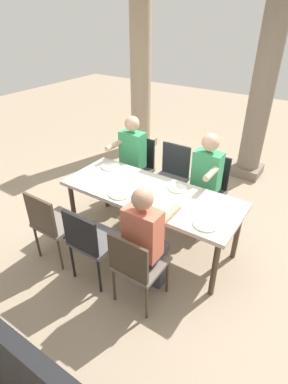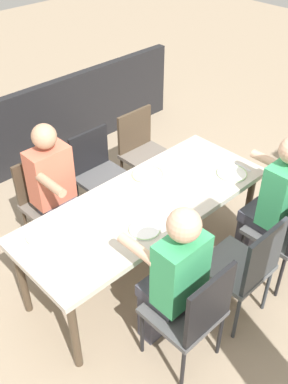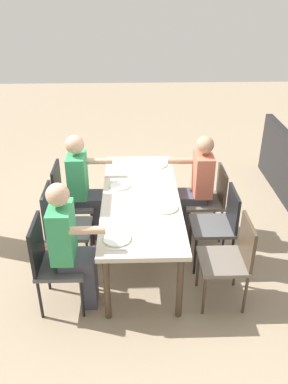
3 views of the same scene
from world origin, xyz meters
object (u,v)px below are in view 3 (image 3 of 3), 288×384
(chair_west_south, at_px, (232,256))
(plate_1, at_px, (165,208))
(chair_mid_south, at_px, (220,222))
(plate_2, at_px, (120,186))
(chair_east_south, at_px, (210,197))
(diner_man_white, at_px, (196,185))
(plate_0, at_px, (117,239))
(chair_east_north, at_px, (68,197))
(chair_mid_north, at_px, (61,223))
(chair_west_north, at_px, (52,259))
(plate_3, at_px, (157,164))
(diner_woman_green, at_px, (84,185))
(dining_table, at_px, (141,202))
(diner_guest_third, at_px, (71,244))

(chair_west_south, xyz_separation_m, plate_1, (0.50, 0.58, 0.23))
(chair_mid_south, height_order, plate_2, chair_mid_south)
(chair_mid_south, height_order, chair_east_south, chair_mid_south)
(diner_man_white, relative_size, plate_0, 4.99)
(chair_east_north, height_order, chair_east_south, chair_east_north)
(chair_mid_south, height_order, plate_0, chair_mid_south)
(chair_mid_north, xyz_separation_m, diner_man_white, (0.56, -1.47, 0.13))
(chair_west_north, relative_size, plate_3, 3.57)
(chair_west_north, xyz_separation_m, diner_woman_green, (1.13, -0.19, 0.17))
(dining_table, xyz_separation_m, chair_east_south, (0.38, -0.82, -0.17))
(diner_woman_green, bearing_deg, chair_west_south, -127.75)
(dining_table, bearing_deg, plate_0, 163.40)
(diner_man_white, distance_m, plate_2, 0.89)
(plate_1, bearing_deg, chair_east_north, 59.73)
(chair_east_north, distance_m, diner_guest_third, 1.16)
(plate_0, bearing_deg, plate_2, -0.11)
(plate_3, bearing_deg, plate_1, -178.55)
(plate_1, bearing_deg, diner_man_white, -32.90)
(dining_table, height_order, chair_west_south, chair_west_south)
(chair_mid_south, bearing_deg, diner_man_white, 17.07)
(chair_west_south, bearing_deg, chair_mid_south, 0.20)
(diner_man_white, bearing_deg, plate_0, 142.57)
(chair_west_north, distance_m, plate_1, 1.20)
(dining_table, distance_m, plate_2, 0.33)
(plate_1, bearing_deg, plate_0, 137.72)
(chair_east_north, relative_size, plate_2, 4.09)
(diner_woman_green, relative_size, diner_guest_third, 0.99)
(diner_man_white, relative_size, plate_1, 4.91)
(diner_woman_green, relative_size, diner_man_white, 1.02)
(chair_mid_south, xyz_separation_m, plate_3, (0.96, 0.61, 0.22))
(plate_1, relative_size, plate_3, 1.00)
(chair_east_north, height_order, diner_woman_green, diner_woman_green)
(chair_west_south, distance_m, diner_guest_third, 1.47)
(dining_table, height_order, plate_0, plate_0)
(dining_table, distance_m, chair_east_north, 0.92)
(plate_0, bearing_deg, plate_3, -16.10)
(chair_west_north, bearing_deg, plate_2, -31.51)
(chair_west_north, height_order, chair_mid_south, chair_west_north)
(diner_man_white, height_order, diner_guest_third, diner_guest_third)
(chair_west_south, relative_size, chair_east_north, 0.96)
(dining_table, bearing_deg, plate_2, 44.72)
(plate_1, bearing_deg, chair_mid_south, -83.80)
(chair_east_north, height_order, plate_0, chair_east_north)
(chair_east_north, xyz_separation_m, plate_0, (-1.14, -0.60, 0.22))
(chair_mid_south, distance_m, plate_2, 1.15)
(chair_mid_south, bearing_deg, diner_guest_third, 111.25)
(chair_mid_north, height_order, plate_0, chair_mid_north)
(chair_west_north, xyz_separation_m, plate_2, (0.98, -0.60, 0.22))
(diner_guest_third, bearing_deg, chair_east_north, 9.38)
(diner_guest_third, bearing_deg, diner_man_white, -48.68)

